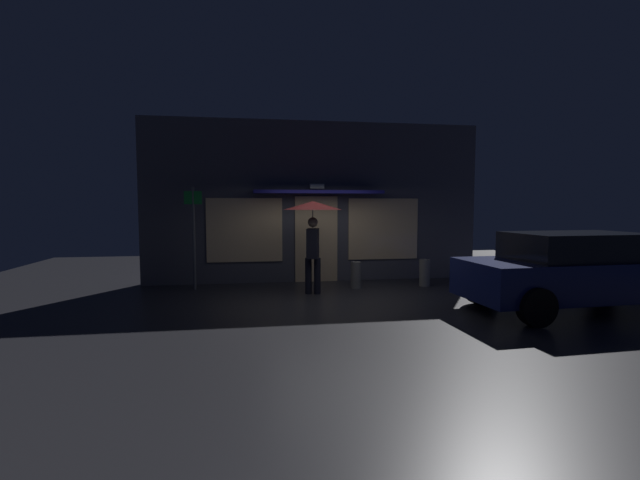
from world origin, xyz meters
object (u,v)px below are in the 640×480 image
(parked_car, at_px, (574,271))
(sidewalk_bollard_2, at_px, (425,273))
(street_sign_post, at_px, (194,232))
(person_with_umbrella, at_px, (313,218))
(sidewalk_bollard, at_px, (356,275))

(parked_car, distance_m, sidewalk_bollard_2, 3.38)
(parked_car, distance_m, street_sign_post, 7.94)
(person_with_umbrella, relative_size, sidewalk_bollard, 3.27)
(sidewalk_bollard, xyz_separation_m, sidewalk_bollard_2, (1.72, 0.01, 0.01))
(sidewalk_bollard_2, bearing_deg, person_with_umbrella, -169.93)
(street_sign_post, distance_m, sidewalk_bollard, 3.92)
(person_with_umbrella, xyz_separation_m, sidewalk_bollard, (1.11, 0.49, -1.37))
(street_sign_post, distance_m, sidewalk_bollard_2, 5.59)
(street_sign_post, xyz_separation_m, sidewalk_bollard_2, (5.48, -0.38, -1.03))
(street_sign_post, bearing_deg, sidewalk_bollard, -5.92)
(person_with_umbrella, xyz_separation_m, sidewalk_bollard_2, (2.83, 0.50, -1.36))
(parked_car, bearing_deg, sidewalk_bollard, 138.16)
(parked_car, xyz_separation_m, street_sign_post, (-7.23, 3.24, 0.61))
(sidewalk_bollard, distance_m, sidewalk_bollard_2, 1.72)
(sidewalk_bollard, relative_size, sidewalk_bollard_2, 0.97)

